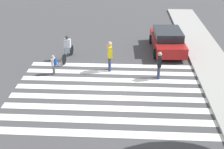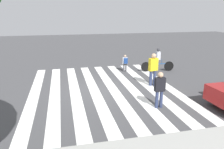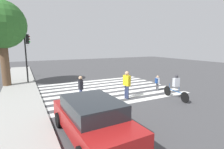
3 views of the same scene
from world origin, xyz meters
The scene contains 7 objects.
ground_plane centered at (0.00, 0.00, 0.00)m, with size 60.00×60.00×0.00m, color #444447.
crosswalk_stripes centered at (0.00, 0.00, 0.00)m, with size 7.61×10.00×0.01m.
pedestrian_adult_yellow_jacket centered at (-1.90, 2.77, 0.90)m, with size 0.44×0.24×1.60m.
pedestrian_child_with_backpack centered at (-2.15, -3.27, 0.69)m, with size 0.34×0.30×1.17m.
pedestrian_adult_tall_backpack centered at (-2.82, -0.07, 1.03)m, with size 0.55×0.33×1.83m.
cyclist_far_lane centered at (-4.38, -2.86, 0.87)m, with size 2.32×0.42×1.62m.
car_parked_dark_suv centered at (-6.37, 3.70, 0.76)m, with size 4.74×2.25×1.49m.
Camera 1 is at (14.21, 1.01, 7.83)m, focal length 50.00 mm.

